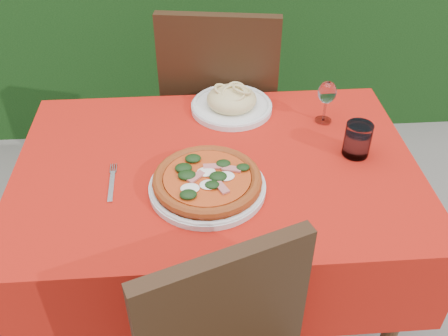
{
  "coord_description": "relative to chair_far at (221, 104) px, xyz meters",
  "views": [
    {
      "loc": [
        -0.07,
        -1.23,
        1.71
      ],
      "look_at": [
        0.02,
        -0.05,
        0.77
      ],
      "focal_mm": 40.0,
      "sensor_mm": 36.0,
      "label": 1
    }
  ],
  "objects": [
    {
      "name": "ground",
      "position": [
        -0.06,
        -0.62,
        -0.59
      ],
      "size": [
        60.0,
        60.0,
        0.0
      ],
      "primitive_type": "plane",
      "color": "slate",
      "rests_on": "ground"
    },
    {
      "name": "water_glass",
      "position": [
        0.39,
        -0.6,
        0.21
      ],
      "size": [
        0.08,
        0.08,
        0.11
      ],
      "color": "silver",
      "rests_on": "dining_table"
    },
    {
      "name": "pizza_plate",
      "position": [
        -0.09,
        -0.74,
        0.19
      ],
      "size": [
        0.41,
        0.41,
        0.06
      ],
      "rotation": [
        0.0,
        0.0,
        -0.43
      ],
      "color": "silver",
      "rests_on": "dining_table"
    },
    {
      "name": "chair_far",
      "position": [
        0.0,
        0.0,
        0.0
      ],
      "size": [
        0.53,
        0.53,
        1.03
      ],
      "rotation": [
        0.0,
        0.0,
        2.99
      ],
      "color": "black",
      "rests_on": "ground"
    },
    {
      "name": "dining_table",
      "position": [
        -0.06,
        -0.62,
        0.01
      ],
      "size": [
        1.26,
        0.86,
        0.75
      ],
      "color": "#492917",
      "rests_on": "ground"
    },
    {
      "name": "pasta_plate",
      "position": [
        0.02,
        -0.3,
        0.19
      ],
      "size": [
        0.29,
        0.29,
        0.08
      ],
      "rotation": [
        0.0,
        0.0,
        0.2
      ],
      "color": "silver",
      "rests_on": "dining_table"
    },
    {
      "name": "fork",
      "position": [
        -0.37,
        -0.71,
        0.16
      ],
      "size": [
        0.03,
        0.19,
        0.01
      ],
      "primitive_type": "cube",
      "rotation": [
        0.0,
        0.0,
        0.03
      ],
      "color": "silver",
      "rests_on": "dining_table"
    },
    {
      "name": "wine_glass",
      "position": [
        0.33,
        -0.4,
        0.27
      ],
      "size": [
        0.06,
        0.06,
        0.16
      ],
      "color": "white",
      "rests_on": "dining_table"
    }
  ]
}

